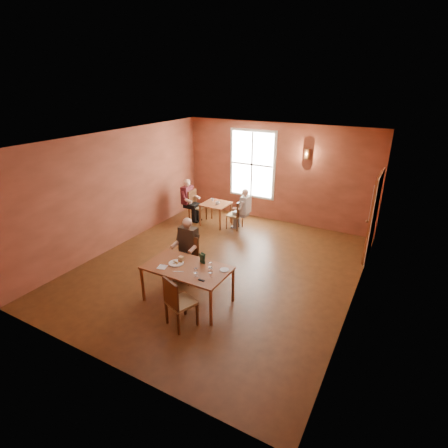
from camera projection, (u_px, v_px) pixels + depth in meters
The scene contains 30 objects.
ground at pixel (220, 267), 8.31m from camera, with size 6.00×7.00×0.01m, color brown.
wall_back at pixel (277, 174), 10.56m from camera, with size 6.00×0.04×3.00m, color brown.
wall_front at pixel (97, 283), 4.90m from camera, with size 6.00×0.04×3.00m, color brown.
wall_left at pixel (119, 189), 9.07m from camera, with size 0.04×7.00×3.00m, color brown.
wall_right at pixel (362, 236), 6.39m from camera, with size 0.04×7.00×3.00m, color brown.
ceiling at pixel (219, 140), 7.15m from camera, with size 6.00×7.00×0.04m, color white.
window at pixel (252, 164), 10.79m from camera, with size 1.36×0.10×1.96m, color white.
door at pixel (372, 217), 8.45m from camera, with size 0.12×1.04×2.10m, color maroon.
wall_sconce at pixel (307, 154), 9.80m from camera, with size 0.16×0.16×0.28m, color brown.
main_table at pixel (188, 284), 6.92m from camera, with size 1.66×0.93×0.78m, color brown, non-canonical shape.
chair_diner_main at pixel (185, 260), 7.63m from camera, with size 0.44×0.44×0.99m, color #4A2416, non-canonical shape.
diner_main at pixel (184, 254), 7.54m from camera, with size 0.53×0.53×1.33m, color #3A241C, non-canonical shape.
chair_empty at pixel (181, 301), 6.20m from camera, with size 0.44×0.44×1.00m, color #512C16, non-canonical shape.
plate_food at pixel (176, 263), 6.88m from camera, with size 0.30×0.30×0.04m, color white.
sandwich at pixel (181, 260), 6.92m from camera, with size 0.09×0.08×0.11m, color tan.
goblet_a at pixel (210, 266), 6.59m from camera, with size 0.08×0.08×0.20m, color white, non-canonical shape.
goblet_b at pixel (211, 272), 6.40m from camera, with size 0.08×0.08×0.19m, color white, non-canonical shape.
goblet_c at pixel (196, 272), 6.41m from camera, with size 0.07×0.07×0.19m, color white, non-canonical shape.
menu_stand at pixel (202, 258), 6.88m from camera, with size 0.13×0.06×0.21m, color #183220.
knife at pixel (178, 272), 6.60m from camera, with size 0.21×0.02×0.00m, color silver.
napkin at pixel (162, 267), 6.76m from camera, with size 0.18×0.18×0.01m, color white.
side_plate at pixel (224, 270), 6.66m from camera, with size 0.18×0.18×0.01m, color silver.
sunglasses at pixel (201, 280), 6.31m from camera, with size 0.13×0.04×0.02m, color black.
second_table at pixel (216, 214), 10.65m from camera, with size 0.77×0.77×0.68m, color brown, non-canonical shape.
chair_diner_white at pixel (235, 214), 10.32m from camera, with size 0.39×0.39×0.88m, color #3B200B, non-canonical shape.
diner_white at pixel (236, 210), 10.25m from camera, with size 0.48×0.48×1.20m, color white, non-canonical shape.
chair_diner_maroon at pixel (198, 206), 10.88m from camera, with size 0.43×0.43×0.97m, color brown, non-canonical shape.
diner_maroon at pixel (197, 201), 10.84m from camera, with size 0.51×0.51×1.27m, color maroon, non-canonical shape.
cup_a at pixel (218, 203), 10.38m from camera, with size 0.13×0.13×0.10m, color white.
cup_b at pixel (212, 200), 10.71m from camera, with size 0.09×0.09×0.08m, color silver.
Camera 1 is at (3.60, -6.31, 4.16)m, focal length 28.00 mm.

